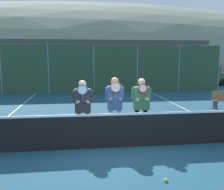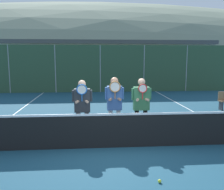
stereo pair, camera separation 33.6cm
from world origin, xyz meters
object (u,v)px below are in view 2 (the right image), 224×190
Objects in this scene: car_center at (154,75)px; player_center_right at (141,103)px; car_left_of_center at (95,76)px; tennis_ball_on_court at (160,181)px; car_far_left at (32,76)px; player_leftmost at (82,105)px; car_right_of_center at (211,76)px; player_center_left at (114,102)px.

player_center_right is at bearing -105.51° from car_center.
car_left_of_center is at bearing -177.05° from car_center.
tennis_ball_on_court is at bearing -86.23° from car_left_of_center.
player_leftmost is at bearing -71.48° from car_far_left.
car_center is at bearing 68.06° from player_leftmost.
car_left_of_center is at bearing -179.21° from car_right_of_center.
car_far_left reaches higher than player_center_right.
player_center_right is at bearing -84.78° from car_left_of_center.
player_leftmost is 0.40× the size of car_center.
player_center_right reaches higher than tennis_ball_on_court.
car_right_of_center is (9.75, 13.71, -0.26)m from player_center_left.
player_center_left is at bearing -108.57° from car_center.
car_right_of_center is at bearing 54.59° from player_center_left.
player_center_left is at bearing 179.93° from player_center_right.
car_center is 0.98× the size of car_right_of_center.
player_leftmost is 1.76m from player_center_right.
car_right_of_center is at bearing -1.35° from car_center.
car_center is at bearing 71.43° from player_center_left.
player_leftmost is at bearing -178.07° from player_center_right.
car_far_left is at bearing 179.83° from car_right_of_center.
car_center is (5.08, 0.26, 0.02)m from car_left_of_center.
car_far_left reaches higher than car_center.
car_center is at bearing 74.49° from player_center_right.
player_leftmost reaches higher than car_left_of_center.
player_center_left is at bearing -88.18° from car_left_of_center.
car_left_of_center is 16.38m from tennis_ball_on_court.
car_far_left is at bearing 108.52° from player_leftmost.
car_center is 17.09m from tennis_ball_on_court.
car_left_of_center is (5.15, -0.19, -0.06)m from car_far_left.
player_center_left is 0.42× the size of car_left_of_center.
car_right_of_center is (10.18, 0.14, -0.03)m from car_left_of_center.
car_center is (3.84, 13.83, -0.18)m from player_center_right.
car_center is (10.23, 0.08, -0.04)m from car_far_left.
car_far_left is (-5.58, 13.76, -0.17)m from player_center_left.
player_center_left is at bearing -125.41° from car_right_of_center.
car_far_left is 5.15m from car_left_of_center.
player_center_right is 2.95m from tennis_ball_on_court.
player_leftmost is at bearing -127.84° from car_right_of_center.
car_right_of_center reaches higher than tennis_ball_on_court.
player_leftmost is 0.39× the size of car_far_left.
player_leftmost is 0.98× the size of player_center_right.
car_left_of_center is 0.99× the size of car_right_of_center.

